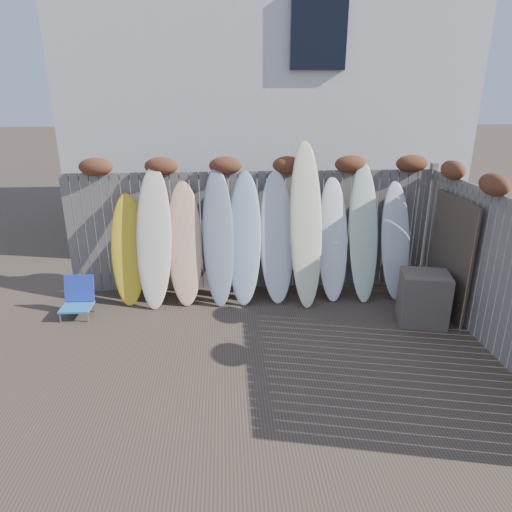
{
  "coord_description": "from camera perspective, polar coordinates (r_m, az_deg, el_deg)",
  "views": [
    {
      "loc": [
        -0.42,
        -4.86,
        3.22
      ],
      "look_at": [
        0.0,
        1.2,
        1.0
      ],
      "focal_mm": 32.0,
      "sensor_mm": 36.0,
      "label": 1
    }
  ],
  "objects": [
    {
      "name": "ground",
      "position": [
        5.85,
        0.83,
        -13.35
      ],
      "size": [
        80.0,
        80.0,
        0.0
      ],
      "primitive_type": "plane",
      "color": "#493A2D"
    },
    {
      "name": "back_fence",
      "position": [
        7.55,
        -0.17,
        4.43
      ],
      "size": [
        6.05,
        0.28,
        2.24
      ],
      "color": "slate",
      "rests_on": "ground"
    },
    {
      "name": "right_fence",
      "position": [
        6.49,
        28.07,
        -1.06
      ],
      "size": [
        0.28,
        4.4,
        2.24
      ],
      "color": "slate",
      "rests_on": "ground"
    },
    {
      "name": "house",
      "position": [
        11.4,
        0.73,
        19.99
      ],
      "size": [
        8.5,
        5.5,
        6.33
      ],
      "color": "silver",
      "rests_on": "ground"
    },
    {
      "name": "beach_chair",
      "position": [
        7.4,
        -21.36,
        -4.87
      ],
      "size": [
        0.45,
        0.47,
        0.59
      ],
      "color": "#287BCA",
      "rests_on": "ground"
    },
    {
      "name": "wooden_crate",
      "position": [
        7.05,
        20.19,
        -4.97
      ],
      "size": [
        0.76,
        0.68,
        0.77
      ],
      "primitive_type": "cube",
      "rotation": [
        0.0,
        0.0,
        -0.22
      ],
      "color": "#6E6052",
      "rests_on": "ground"
    },
    {
      "name": "lattice_panel",
      "position": [
        7.34,
        23.1,
        -0.08
      ],
      "size": [
        0.05,
        1.19,
        1.79
      ],
      "primitive_type": "cube",
      "rotation": [
        0.0,
        0.0,
        0.0
      ],
      "color": "#382C22",
      "rests_on": "ground"
    },
    {
      "name": "surfboard_0",
      "position": [
        7.44,
        -15.7,
        0.75
      ],
      "size": [
        0.54,
        0.63,
        1.71
      ],
      "primitive_type": "ellipsoid",
      "rotation": [
        -0.31,
        0.0,
        0.03
      ],
      "color": "yellow",
      "rests_on": "ground"
    },
    {
      "name": "surfboard_1",
      "position": [
        7.22,
        -12.63,
        2.19
      ],
      "size": [
        0.59,
        0.78,
        2.13
      ],
      "primitive_type": "ellipsoid",
      "rotation": [
        -0.31,
        0.0,
        -0.06
      ],
      "color": "white",
      "rests_on": "ground"
    },
    {
      "name": "surfboard_2",
      "position": [
        7.24,
        -8.91,
        1.52
      ],
      "size": [
        0.58,
        0.7,
        1.89
      ],
      "primitive_type": "ellipsoid",
      "rotation": [
        -0.31,
        0.0,
        0.04
      ],
      "color": "#EDAD8C",
      "rests_on": "ground"
    },
    {
      "name": "surfboard_3",
      "position": [
        7.16,
        -4.73,
        2.35
      ],
      "size": [
        0.51,
        0.76,
        2.1
      ],
      "primitive_type": "ellipsoid",
      "rotation": [
        -0.31,
        0.0,
        0.04
      ],
      "color": "gray",
      "rests_on": "ground"
    },
    {
      "name": "surfboard_4",
      "position": [
        7.17,
        -1.45,
        2.19
      ],
      "size": [
        0.59,
        0.77,
        2.04
      ],
      "primitive_type": "ellipsoid",
      "rotation": [
        -0.31,
        0.0,
        -0.1
      ],
      "color": "#A6C4D2",
      "rests_on": "ground"
    },
    {
      "name": "surfboard_5",
      "position": [
        7.24,
        2.61,
        2.33
      ],
      "size": [
        0.55,
        0.73,
        2.03
      ],
      "primitive_type": "ellipsoid",
      "rotation": [
        -0.31,
        0.0,
        0.01
      ],
      "color": "white",
      "rests_on": "ground"
    },
    {
      "name": "surfboard_6",
      "position": [
        7.13,
        6.27,
        3.9
      ],
      "size": [
        0.5,
        0.87,
        2.49
      ],
      "primitive_type": "ellipsoid",
      "rotation": [
        -0.31,
        0.0,
        -0.0
      ],
      "color": "#F6F3BF",
      "rests_on": "ground"
    },
    {
      "name": "surfboard_7",
      "position": [
        7.41,
        9.57,
        2.06
      ],
      "size": [
        0.49,
        0.7,
        1.93
      ],
      "primitive_type": "ellipsoid",
      "rotation": [
        -0.31,
        0.0,
        -0.02
      ],
      "color": "white",
      "rests_on": "ground"
    },
    {
      "name": "surfboard_8",
      "position": [
        7.47,
        13.3,
        2.84
      ],
      "size": [
        0.48,
        0.77,
        2.15
      ],
      "primitive_type": "ellipsoid",
      "rotation": [
        -0.31,
        0.0,
        -0.03
      ],
      "color": "silver",
      "rests_on": "ground"
    },
    {
      "name": "surfboard_9",
      "position": [
        7.72,
        17.04,
        1.86
      ],
      "size": [
        0.48,
        0.66,
        1.85
      ],
      "primitive_type": "ellipsoid",
      "rotation": [
        -0.31,
        0.0,
        -0.01
      ],
      "color": "silver",
      "rests_on": "ground"
    }
  ]
}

